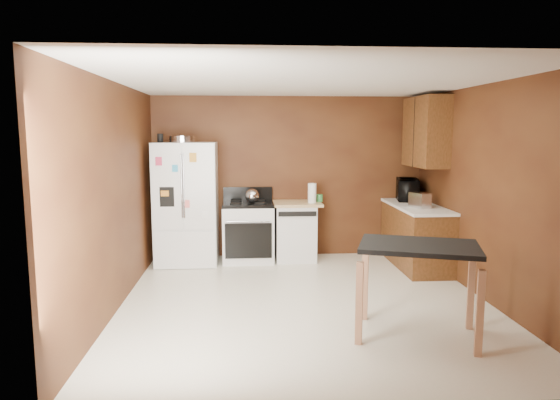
{
  "coord_description": "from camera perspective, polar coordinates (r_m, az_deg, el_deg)",
  "views": [
    {
      "loc": [
        -0.68,
        -5.53,
        1.95
      ],
      "look_at": [
        -0.23,
        0.85,
        1.08
      ],
      "focal_mm": 32.0,
      "sensor_mm": 36.0,
      "label": 1
    }
  ],
  "objects": [
    {
      "name": "island",
      "position": [
        4.92,
        15.56,
        -6.59
      ],
      "size": [
        1.27,
        1.03,
        0.91
      ],
      "color": "black",
      "rests_on": "ground"
    },
    {
      "name": "ceiling",
      "position": [
        5.6,
        3.06,
        13.4
      ],
      "size": [
        4.5,
        4.5,
        0.0
      ],
      "primitive_type": "plane",
      "rotation": [
        3.14,
        0.0,
        0.0
      ],
      "color": "white",
      "rests_on": "ground"
    },
    {
      "name": "refrigerator",
      "position": [
        7.52,
        -10.63,
        -0.38
      ],
      "size": [
        0.9,
        0.8,
        1.8
      ],
      "color": "white",
      "rests_on": "ground"
    },
    {
      "name": "kettle",
      "position": [
        7.45,
        -3.2,
        0.48
      ],
      "size": [
        0.21,
        0.21,
        0.21
      ],
      "primitive_type": "sphere",
      "color": "silver",
      "rests_on": "gas_range"
    },
    {
      "name": "right_cabinets",
      "position": [
        7.52,
        15.59,
        -0.48
      ],
      "size": [
        0.63,
        1.58,
        2.45
      ],
      "color": "brown",
      "rests_on": "ground"
    },
    {
      "name": "wall_left",
      "position": [
        5.75,
        -18.29,
        0.38
      ],
      "size": [
        0.0,
        4.5,
        4.5
      ],
      "primitive_type": "plane",
      "rotation": [
        1.57,
        0.0,
        1.57
      ],
      "color": "#583217",
      "rests_on": "ground"
    },
    {
      "name": "pen_cup",
      "position": [
        7.42,
        -13.53,
        6.9
      ],
      "size": [
        0.08,
        0.08,
        0.13
      ],
      "primitive_type": "cylinder",
      "color": "black",
      "rests_on": "refrigerator"
    },
    {
      "name": "gas_range",
      "position": [
        7.6,
        -3.65,
        -3.53
      ],
      "size": [
        0.76,
        0.68,
        1.1
      ],
      "color": "white",
      "rests_on": "ground"
    },
    {
      "name": "toaster",
      "position": [
        7.24,
        15.7,
        -0.01
      ],
      "size": [
        0.26,
        0.33,
        0.21
      ],
      "primitive_type": "cube",
      "rotation": [
        0.0,
        0.0,
        0.34
      ],
      "color": "silver",
      "rests_on": "right_cabinets"
    },
    {
      "name": "roasting_pan",
      "position": [
        7.45,
        -11.14,
        6.85
      ],
      "size": [
        0.38,
        0.38,
        0.09
      ],
      "primitive_type": "cylinder",
      "color": "silver",
      "rests_on": "refrigerator"
    },
    {
      "name": "paper_towel",
      "position": [
        7.51,
        3.69,
        0.79
      ],
      "size": [
        0.13,
        0.13,
        0.3
      ],
      "primitive_type": "cylinder",
      "rotation": [
        0.0,
        0.0,
        0.0
      ],
      "color": "white",
      "rests_on": "dishwasher"
    },
    {
      "name": "wall_front",
      "position": [
        3.42,
        7.56,
        -4.13
      ],
      "size": [
        4.2,
        0.0,
        4.2
      ],
      "primitive_type": "plane",
      "rotation": [
        -1.57,
        0.0,
        0.0
      ],
      "color": "#583217",
      "rests_on": "ground"
    },
    {
      "name": "dishwasher",
      "position": [
        7.66,
        1.75,
        -3.49
      ],
      "size": [
        0.78,
        0.63,
        0.89
      ],
      "color": "white",
      "rests_on": "ground"
    },
    {
      "name": "wall_right",
      "position": [
        6.23,
        22.53,
        0.72
      ],
      "size": [
        0.0,
        4.5,
        4.5
      ],
      "primitive_type": "plane",
      "rotation": [
        1.57,
        0.0,
        -1.57
      ],
      "color": "#583217",
      "rests_on": "ground"
    },
    {
      "name": "microwave",
      "position": [
        7.96,
        14.34,
        1.07
      ],
      "size": [
        0.48,
        0.62,
        0.31
      ],
      "primitive_type": "imported",
      "rotation": [
        0.0,
        0.0,
        1.37
      ],
      "color": "black",
      "rests_on": "right_cabinets"
    },
    {
      "name": "wall_back",
      "position": [
        7.84,
        0.97,
        2.66
      ],
      "size": [
        4.2,
        0.0,
        4.2
      ],
      "primitive_type": "plane",
      "rotation": [
        1.57,
        0.0,
        0.0
      ],
      "color": "#583217",
      "rests_on": "ground"
    },
    {
      "name": "green_canister",
      "position": [
        7.66,
        4.52,
        0.23
      ],
      "size": [
        0.13,
        0.13,
        0.11
      ],
      "primitive_type": "cylinder",
      "rotation": [
        0.0,
        0.0,
        0.37
      ],
      "color": "#389247",
      "rests_on": "dishwasher"
    },
    {
      "name": "floor",
      "position": [
        5.9,
        2.88,
        -11.53
      ],
      "size": [
        4.5,
        4.5,
        0.0
      ],
      "primitive_type": "plane",
      "color": "silver",
      "rests_on": "ground"
    }
  ]
}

